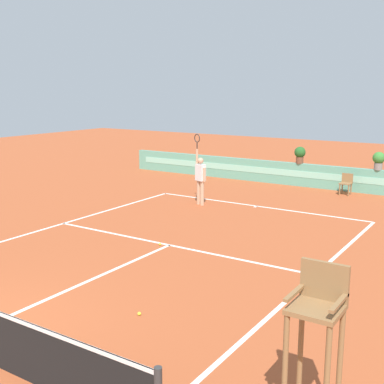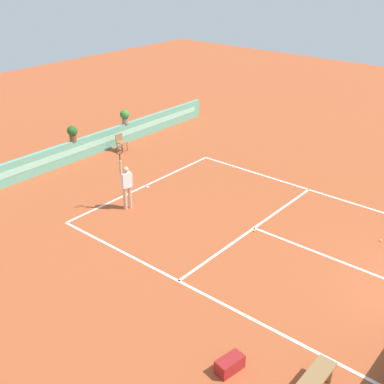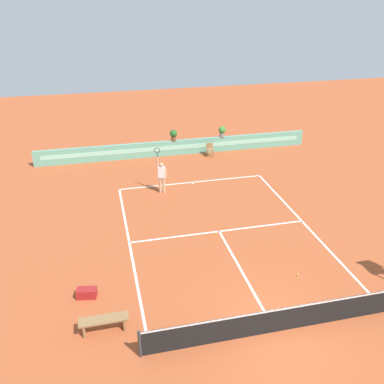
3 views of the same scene
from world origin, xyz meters
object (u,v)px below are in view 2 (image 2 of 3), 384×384
(tennis_ball_near_baseline, at_px, (255,231))
(potted_plant_centre, at_px, (72,132))
(potted_plant_right, at_px, (125,116))
(ball_kid_chair, at_px, (121,142))
(bench_courtside, at_px, (312,384))
(tennis_player, at_px, (126,184))
(tennis_ball_mid_court, at_px, (381,240))
(gear_bag, at_px, (230,364))

(tennis_ball_near_baseline, bearing_deg, potted_plant_centre, 89.75)
(potted_plant_right, distance_m, potted_plant_centre, 3.29)
(ball_kid_chair, relative_size, potted_plant_right, 1.17)
(potted_plant_right, xyz_separation_m, potted_plant_centre, (-3.29, 0.00, 0.00))
(bench_courtside, height_order, potted_plant_right, potted_plant_right)
(tennis_player, bearing_deg, potted_plant_right, 47.27)
(ball_kid_chair, height_order, potted_plant_right, potted_plant_right)
(tennis_player, height_order, tennis_ball_mid_court, tennis_player)
(gear_bag, relative_size, potted_plant_centre, 0.97)
(ball_kid_chair, distance_m, potted_plant_right, 1.57)
(gear_bag, height_order, potted_plant_right, potted_plant_right)
(ball_kid_chair, bearing_deg, potted_plant_right, 35.65)
(gear_bag, bearing_deg, tennis_ball_near_baseline, 28.24)
(ball_kid_chair, distance_m, tennis_ball_near_baseline, 9.70)
(ball_kid_chair, distance_m, gear_bag, 14.88)
(ball_kid_chair, height_order, bench_courtside, ball_kid_chair)
(gear_bag, distance_m, tennis_ball_mid_court, 8.01)
(ball_kid_chair, relative_size, gear_bag, 1.21)
(tennis_ball_near_baseline, relative_size, tennis_ball_mid_court, 1.00)
(tennis_player, height_order, potted_plant_centre, tennis_player)
(bench_courtside, distance_m, potted_plant_centre, 15.98)
(gear_bag, height_order, tennis_ball_mid_court, gear_bag)
(tennis_ball_near_baseline, relative_size, potted_plant_centre, 0.09)
(tennis_ball_near_baseline, height_order, potted_plant_right, potted_plant_right)
(tennis_ball_mid_court, xyz_separation_m, potted_plant_centre, (-2.19, 13.81, 1.38))
(tennis_player, bearing_deg, gear_bag, -117.61)
(gear_bag, relative_size, tennis_player, 0.27)
(potted_plant_centre, bearing_deg, bench_courtside, -109.23)
(potted_plant_centre, bearing_deg, gear_bag, -113.66)
(gear_bag, height_order, tennis_player, tennis_player)
(gear_bag, height_order, potted_plant_centre, potted_plant_centre)
(ball_kid_chair, xyz_separation_m, potted_plant_right, (1.02, 0.73, 0.93))
(tennis_ball_mid_court, distance_m, potted_plant_right, 13.93)
(tennis_player, relative_size, tennis_ball_near_baseline, 38.01)
(ball_kid_chair, bearing_deg, gear_bag, -122.84)
(bench_courtside, relative_size, potted_plant_right, 2.21)
(gear_bag, relative_size, tennis_ball_near_baseline, 10.29)
(tennis_ball_mid_court, relative_size, potted_plant_centre, 0.09)
(tennis_player, distance_m, potted_plant_centre, 5.68)
(bench_courtside, bearing_deg, potted_plant_centre, 70.77)
(gear_bag, relative_size, tennis_ball_mid_court, 10.29)
(bench_courtside, height_order, tennis_ball_mid_court, bench_courtside)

